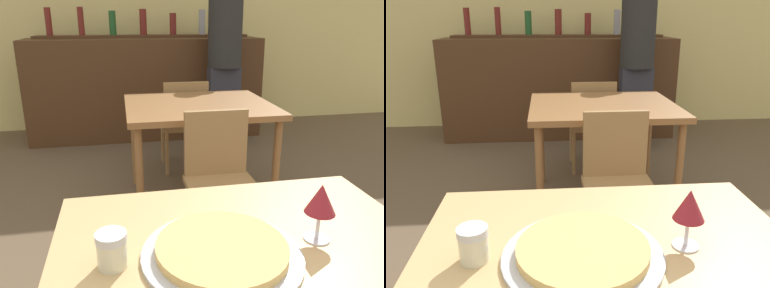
% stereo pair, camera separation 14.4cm
% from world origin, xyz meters
% --- Properties ---
extents(wall_back, '(8.00, 0.05, 2.80)m').
position_xyz_m(wall_back, '(0.00, 4.03, 1.40)').
color(wall_back, '#EAD684').
rests_on(wall_back, ground_plane).
extents(dining_table_near, '(0.99, 0.74, 0.77)m').
position_xyz_m(dining_table_near, '(0.00, 0.00, 0.68)').
color(dining_table_near, tan).
rests_on(dining_table_near, ground_plane).
extents(dining_table_far, '(1.02, 0.88, 0.76)m').
position_xyz_m(dining_table_far, '(0.24, 1.76, 0.67)').
color(dining_table_far, brown).
rests_on(dining_table_far, ground_plane).
extents(bar_counter, '(2.60, 0.56, 1.12)m').
position_xyz_m(bar_counter, '(0.00, 3.53, 0.56)').
color(bar_counter, '#4C2D19').
rests_on(bar_counter, ground_plane).
extents(bar_back_shelf, '(2.39, 0.24, 0.33)m').
position_xyz_m(bar_back_shelf, '(0.00, 3.67, 1.19)').
color(bar_back_shelf, '#4C2D19').
rests_on(bar_back_shelf, bar_counter).
extents(chair_far_side_front, '(0.40, 0.40, 0.83)m').
position_xyz_m(chair_far_side_front, '(0.24, 1.15, 0.48)').
color(chair_far_side_front, olive).
rests_on(chair_far_side_front, ground_plane).
extents(chair_far_side_back, '(0.40, 0.40, 0.83)m').
position_xyz_m(chair_far_side_back, '(0.24, 2.38, 0.48)').
color(chair_far_side_back, olive).
rests_on(chair_far_side_back, ground_plane).
extents(pizza_tray, '(0.40, 0.40, 0.04)m').
position_xyz_m(pizza_tray, '(-0.07, -0.03, 0.79)').
color(pizza_tray, '#B7B7BC').
rests_on(pizza_tray, dining_table_near).
extents(cheese_shaker, '(0.07, 0.07, 0.09)m').
position_xyz_m(cheese_shaker, '(-0.34, -0.01, 0.82)').
color(cheese_shaker, beige).
rests_on(cheese_shaker, dining_table_near).
extents(person_standing, '(0.34, 0.34, 1.80)m').
position_xyz_m(person_standing, '(0.76, 2.95, 0.98)').
color(person_standing, '#2D2D38').
rests_on(person_standing, ground_plane).
extents(wine_glass, '(0.08, 0.08, 0.16)m').
position_xyz_m(wine_glass, '(0.20, -0.00, 0.89)').
color(wine_glass, silver).
rests_on(wine_glass, dining_table_near).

